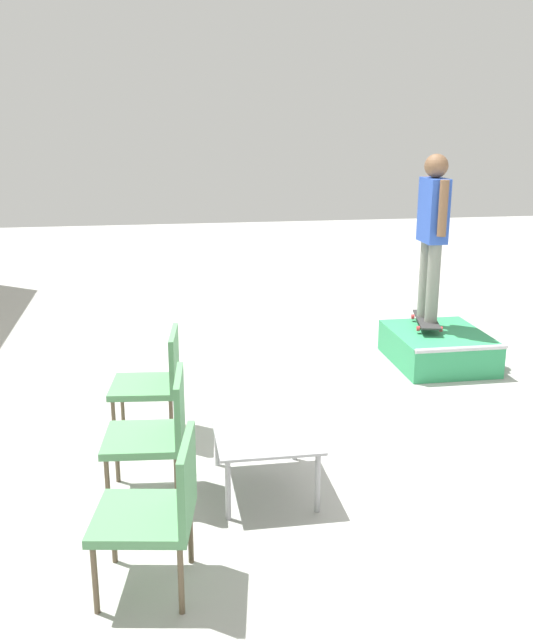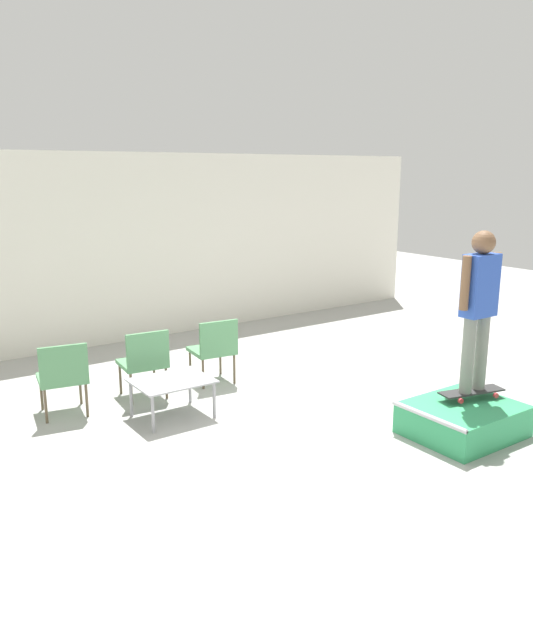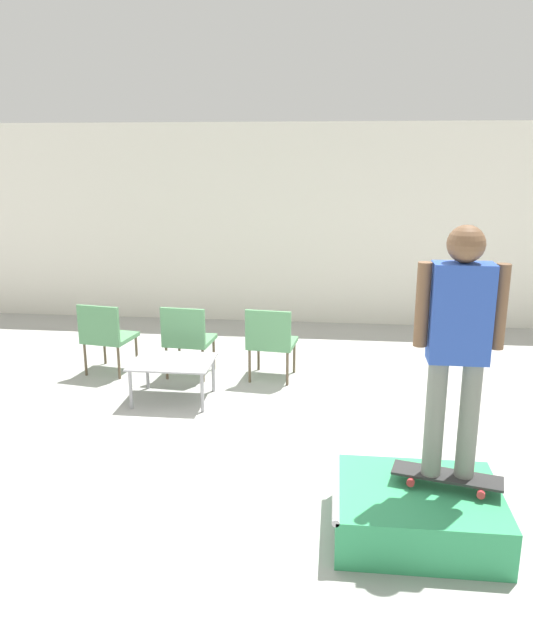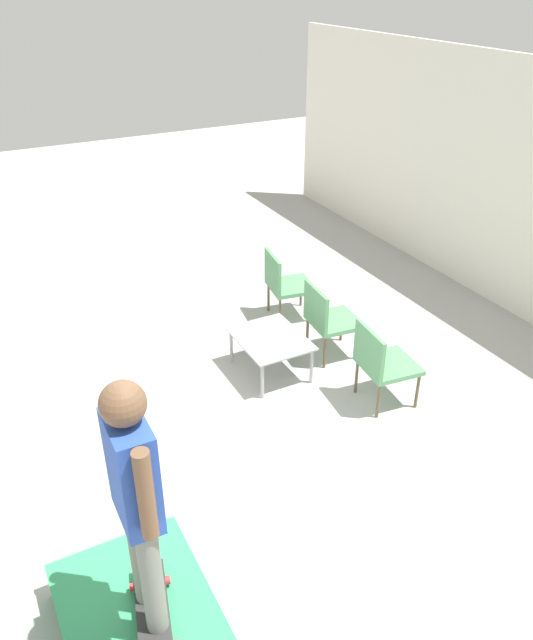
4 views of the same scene
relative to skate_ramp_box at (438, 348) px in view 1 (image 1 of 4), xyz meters
The scene contains 8 objects.
ground_plane 1.73m from the skate_ramp_box, 136.47° to the left, with size 24.00×24.00×0.00m, color #A8A8A3.
skate_ramp_box is the anchor object (origin of this frame).
skateboard_on_ramp 0.32m from the skate_ramp_box, 17.87° to the left, with size 0.76×0.37×0.07m.
person_skater 1.28m from the skate_ramp_box, 17.87° to the left, with size 0.57×0.24×1.70m.
coffee_table 3.17m from the skate_ramp_box, 136.15° to the left, with size 0.85×0.68×0.44m.
patio_chair_left 4.39m from the skate_ramp_box, 138.36° to the left, with size 0.60×0.60×0.87m.
patio_chair_center 3.72m from the skate_ramp_box, 128.21° to the left, with size 0.57×0.57×0.87m.
patio_chair_right 3.21m from the skate_ramp_box, 114.33° to the left, with size 0.57×0.57×0.87m.
Camera 1 is at (-5.43, 1.70, 2.46)m, focal length 40.00 mm.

